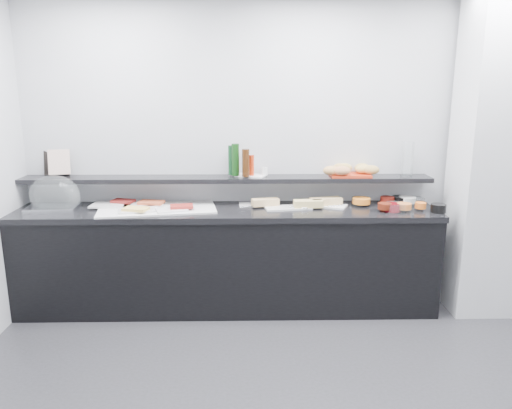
{
  "coord_description": "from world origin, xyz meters",
  "views": [
    {
      "loc": [
        -0.52,
        -2.46,
        1.95
      ],
      "look_at": [
        -0.45,
        1.45,
        1.0
      ],
      "focal_mm": 35.0,
      "sensor_mm": 36.0,
      "label": 1
    }
  ],
  "objects_px": {
    "carafe": "(407,159)",
    "bread_tray": "(350,175)",
    "cloche_base": "(53,208)",
    "sandwich_plate_mid": "(288,208)",
    "framed_print": "(57,161)",
    "condiment_tray": "(251,176)"
  },
  "relations": [
    {
      "from": "carafe",
      "to": "bread_tray",
      "type": "bearing_deg",
      "value": -178.33
    },
    {
      "from": "cloche_base",
      "to": "carafe",
      "type": "relative_size",
      "value": 1.38
    },
    {
      "from": "sandwich_plate_mid",
      "to": "framed_print",
      "type": "bearing_deg",
      "value": 162.51
    },
    {
      "from": "cloche_base",
      "to": "sandwich_plate_mid",
      "type": "distance_m",
      "value": 2.0
    },
    {
      "from": "bread_tray",
      "to": "carafe",
      "type": "xyz_separation_m",
      "value": [
        0.51,
        0.01,
        0.14
      ]
    },
    {
      "from": "framed_print",
      "to": "condiment_tray",
      "type": "bearing_deg",
      "value": -8.38
    },
    {
      "from": "condiment_tray",
      "to": "carafe",
      "type": "xyz_separation_m",
      "value": [
        1.39,
        0.01,
        0.14
      ]
    },
    {
      "from": "sandwich_plate_mid",
      "to": "bread_tray",
      "type": "height_order",
      "value": "bread_tray"
    },
    {
      "from": "sandwich_plate_mid",
      "to": "carafe",
      "type": "relative_size",
      "value": 1.32
    },
    {
      "from": "cloche_base",
      "to": "bread_tray",
      "type": "xyz_separation_m",
      "value": [
        2.57,
        0.21,
        0.24
      ]
    },
    {
      "from": "sandwich_plate_mid",
      "to": "carafe",
      "type": "distance_m",
      "value": 1.16
    },
    {
      "from": "bread_tray",
      "to": "carafe",
      "type": "distance_m",
      "value": 0.53
    },
    {
      "from": "framed_print",
      "to": "carafe",
      "type": "bearing_deg",
      "value": -6.61
    },
    {
      "from": "sandwich_plate_mid",
      "to": "bread_tray",
      "type": "bearing_deg",
      "value": 9.3
    },
    {
      "from": "bread_tray",
      "to": "carafe",
      "type": "relative_size",
      "value": 1.17
    },
    {
      "from": "condiment_tray",
      "to": "carafe",
      "type": "relative_size",
      "value": 0.85
    },
    {
      "from": "condiment_tray",
      "to": "cloche_base",
      "type": "bearing_deg",
      "value": -152.25
    },
    {
      "from": "condiment_tray",
      "to": "bread_tray",
      "type": "xyz_separation_m",
      "value": [
        0.88,
        -0.0,
        0.0
      ]
    },
    {
      "from": "condiment_tray",
      "to": "bread_tray",
      "type": "distance_m",
      "value": 0.88
    },
    {
      "from": "framed_print",
      "to": "bread_tray",
      "type": "distance_m",
      "value": 2.62
    },
    {
      "from": "condiment_tray",
      "to": "framed_print",
      "type": "bearing_deg",
      "value": -162.84
    },
    {
      "from": "framed_print",
      "to": "cloche_base",
      "type": "bearing_deg",
      "value": -85.59
    }
  ]
}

